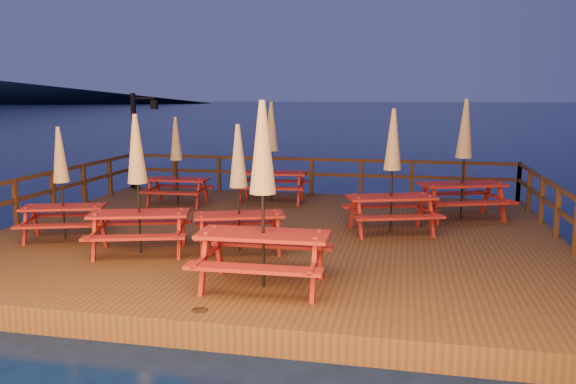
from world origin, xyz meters
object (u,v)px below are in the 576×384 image
Objects in this scene: picnic_table_0 at (239,186)px; picnic_table_1 at (392,169)px; lamp_post at (139,132)px; picnic_table_2 at (271,150)px.

picnic_table_0 is 3.49m from picnic_table_1.
lamp_post is 7.98m from picnic_table_0.
lamp_post is 8.85m from picnic_table_1.
picnic_table_0 is 5.08m from picnic_table_2.
picnic_table_1 is (2.79, 2.09, 0.13)m from picnic_table_0.
lamp_post reaches higher than picnic_table_2.
picnic_table_2 is at bearing -13.82° from lamp_post.
picnic_table_1 is 4.48m from picnic_table_2.
picnic_table_1 is at bearing -45.66° from picnic_table_2.
picnic_table_1 is 0.96× the size of picnic_table_2.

